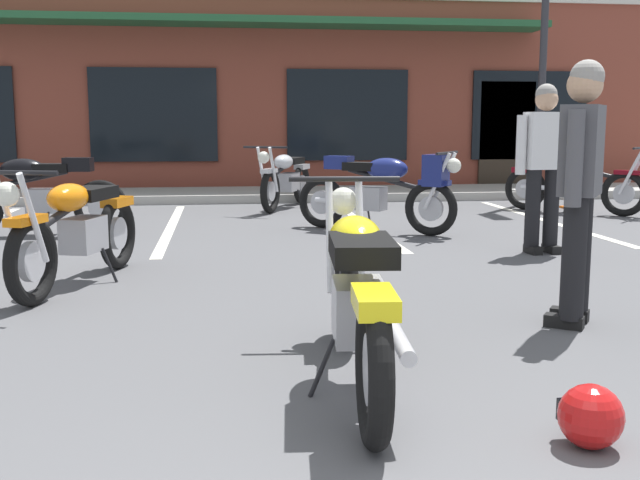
# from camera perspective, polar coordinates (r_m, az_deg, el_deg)

# --- Properties ---
(ground_plane) EXTENTS (80.00, 80.00, 0.00)m
(ground_plane) POSITION_cam_1_polar(r_m,az_deg,el_deg) (5.27, -0.61, -5.46)
(ground_plane) COLOR #515154
(sidewalk_kerb) EXTENTS (22.00, 1.80, 0.14)m
(sidewalk_kerb) POSITION_cam_1_polar(r_m,az_deg,el_deg) (13.41, -4.79, 3.41)
(sidewalk_kerb) COLOR #A8A59E
(sidewalk_kerb) RESTS_ON ground_plane
(brick_storefront_building) EXTENTS (17.99, 6.83, 3.89)m
(brick_storefront_building) POSITION_cam_1_polar(r_m,az_deg,el_deg) (17.47, -5.50, 10.76)
(brick_storefront_building) COLOR brown
(brick_storefront_building) RESTS_ON ground_plane
(painted_stall_lines) EXTENTS (7.55, 4.80, 0.01)m
(painted_stall_lines) POSITION_cam_1_polar(r_m,az_deg,el_deg) (9.84, -3.82, 1.14)
(painted_stall_lines) COLOR silver
(painted_stall_lines) RESTS_ON ground_plane
(motorcycle_foreground_classic) EXTENTS (0.67, 2.11, 0.98)m
(motorcycle_foreground_classic) POSITION_cam_1_polar(r_m,az_deg,el_deg) (3.76, 2.80, -3.98)
(motorcycle_foreground_classic) COLOR black
(motorcycle_foreground_classic) RESTS_ON ground_plane
(motorcycle_red_sportbike) EXTENTS (1.80, 1.47, 0.98)m
(motorcycle_red_sportbike) POSITION_cam_1_polar(r_m,az_deg,el_deg) (9.13, 4.73, 3.86)
(motorcycle_red_sportbike) COLOR black
(motorcycle_red_sportbike) RESTS_ON ground_plane
(motorcycle_black_cruiser) EXTENTS (0.93, 2.05, 0.98)m
(motorcycle_black_cruiser) POSITION_cam_1_polar(r_m,az_deg,el_deg) (6.37, -17.65, 0.82)
(motorcycle_black_cruiser) COLOR black
(motorcycle_black_cruiser) RESTS_ON ground_plane
(motorcycle_silver_naked) EXTENTS (2.11, 0.68, 0.98)m
(motorcycle_silver_naked) POSITION_cam_1_polar(r_m,az_deg,el_deg) (9.53, -20.94, 3.52)
(motorcycle_silver_naked) COLOR black
(motorcycle_silver_naked) RESTS_ON ground_plane
(motorcycle_blue_standard) EXTENTS (1.15, 1.97, 0.98)m
(motorcycle_blue_standard) POSITION_cam_1_polar(r_m,az_deg,el_deg) (11.75, -2.54, 4.61)
(motorcycle_blue_standard) COLOR black
(motorcycle_blue_standard) RESTS_ON ground_plane
(motorcycle_green_cafe_racer) EXTENTS (1.66, 1.64, 0.98)m
(motorcycle_green_cafe_racer) POSITION_cam_1_polar(r_m,az_deg,el_deg) (11.70, 18.44, 4.16)
(motorcycle_green_cafe_racer) COLOR black
(motorcycle_green_cafe_racer) RESTS_ON ground_plane
(person_in_black_shirt) EXTENTS (0.61, 0.29, 1.68)m
(person_in_black_shirt) POSITION_cam_1_polar(r_m,az_deg,el_deg) (7.93, 16.36, 5.89)
(person_in_black_shirt) COLOR black
(person_in_black_shirt) RESTS_ON ground_plane
(person_in_shorts_foreground) EXTENTS (0.43, 0.55, 1.68)m
(person_in_shorts_foreground) POSITION_cam_1_polar(r_m,az_deg,el_deg) (5.08, 18.82, 4.43)
(person_in_shorts_foreground) COLOR black
(person_in_shorts_foreground) RESTS_ON ground_plane
(helmet_on_pavement) EXTENTS (0.26, 0.26, 0.26)m
(helmet_on_pavement) POSITION_cam_1_polar(r_m,az_deg,el_deg) (3.31, 19.49, -12.27)
(helmet_on_pavement) COLOR #B71414
(helmet_on_pavement) RESTS_ON ground_plane
(traffic_cone) EXTENTS (0.34, 0.34, 0.53)m
(traffic_cone) POSITION_cam_1_polar(r_m,az_deg,el_deg) (12.35, 18.48, 3.43)
(traffic_cone) COLOR orange
(traffic_cone) RESTS_ON ground_plane
(parking_lot_lamp_post) EXTENTS (0.24, 0.76, 4.83)m
(parking_lot_lamp_post) POSITION_cam_1_polar(r_m,az_deg,el_deg) (13.35, 16.63, 16.27)
(parking_lot_lamp_post) COLOR #2D2D33
(parking_lot_lamp_post) RESTS_ON ground_plane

